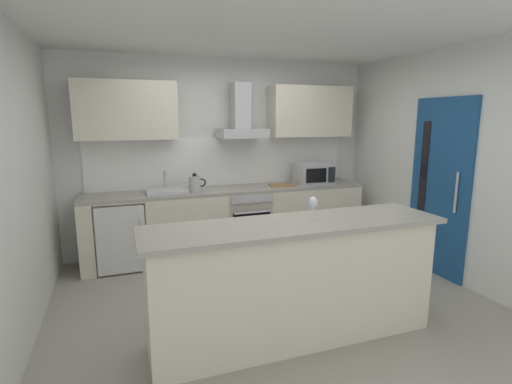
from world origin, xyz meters
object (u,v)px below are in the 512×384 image
(oven, at_px, (245,220))
(range_hood, at_px, (241,121))
(chopping_board, at_px, (282,185))
(kettle, at_px, (195,183))
(refrigerator, at_px, (121,234))
(wine_glass, at_px, (313,203))
(sink, at_px, (167,190))
(microwave, at_px, (314,173))

(oven, distance_m, range_hood, 1.33)
(oven, height_order, range_hood, range_hood)
(oven, height_order, chopping_board, chopping_board)
(oven, height_order, kettle, kettle)
(oven, xyz_separation_m, refrigerator, (-1.60, -0.00, -0.03))
(oven, bearing_deg, range_hood, 90.00)
(oven, relative_size, chopping_board, 2.35)
(wine_glass, bearing_deg, oven, 87.82)
(refrigerator, distance_m, kettle, 1.09)
(sink, xyz_separation_m, chopping_board, (1.56, -0.03, -0.02))
(refrigerator, distance_m, wine_glass, 2.65)
(wine_glass, bearing_deg, kettle, 106.48)
(oven, relative_size, wine_glass, 4.50)
(wine_glass, height_order, chopping_board, wine_glass)
(refrigerator, distance_m, microwave, 2.69)
(sink, distance_m, chopping_board, 1.56)
(kettle, relative_size, range_hood, 0.40)
(microwave, bearing_deg, chopping_board, 179.51)
(kettle, xyz_separation_m, chopping_board, (1.21, 0.01, -0.09))
(oven, xyz_separation_m, chopping_board, (0.53, -0.02, 0.45))
(microwave, relative_size, kettle, 1.73)
(wine_glass, bearing_deg, chopping_board, 73.34)
(range_hood, distance_m, wine_glass, 2.29)
(refrigerator, height_order, microwave, microwave)
(oven, height_order, wine_glass, wine_glass)
(microwave, height_order, wine_glass, microwave)
(chopping_board, bearing_deg, microwave, -0.49)
(oven, relative_size, range_hood, 1.11)
(range_hood, relative_size, wine_glass, 4.05)
(wine_glass, bearing_deg, microwave, 61.67)
(refrigerator, bearing_deg, chopping_board, -0.56)
(kettle, bearing_deg, microwave, 0.20)
(microwave, height_order, range_hood, range_hood)
(microwave, xyz_separation_m, kettle, (-1.69, -0.01, -0.04))
(oven, distance_m, sink, 1.13)
(microwave, xyz_separation_m, sink, (-2.04, 0.04, -0.12))
(oven, xyz_separation_m, kettle, (-0.68, -0.03, 0.55))
(microwave, relative_size, range_hood, 0.69)
(sink, distance_m, kettle, 0.36)
(range_hood, bearing_deg, kettle, -166.45)
(sink, xyz_separation_m, range_hood, (1.03, 0.12, 0.86))
(microwave, distance_m, range_hood, 1.27)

